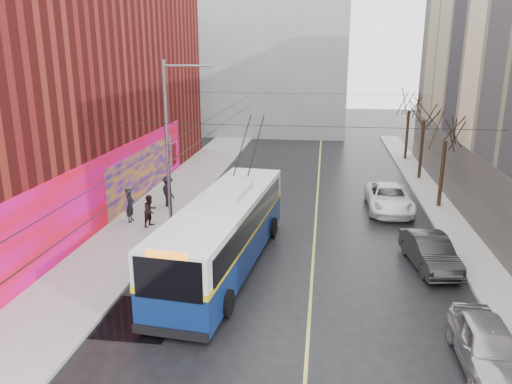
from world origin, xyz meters
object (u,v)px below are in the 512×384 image
parked_car_a (488,346)px  pedestrian_c (168,191)px  tree_mid (425,110)px  pedestrian_a (130,205)px  trolleybus (224,232)px  parked_car_c (389,198)px  tree_far (410,102)px  following_car (258,189)px  parked_car_b (430,252)px  tree_near (447,128)px  streetlight_pole (170,142)px  pedestrian_b (150,211)px

parked_car_a → pedestrian_c: (-14.56, 14.15, 0.37)m
tree_mid → pedestrian_a: tree_mid is taller
trolleybus → pedestrian_a: trolleybus is taller
parked_car_c → pedestrian_c: pedestrian_c is taller
tree_mid → parked_car_c: bearing=-111.7°
parked_car_a → pedestrian_a: 19.34m
tree_far → pedestrian_c: 23.66m
following_car → pedestrian_a: (-6.49, -5.59, 0.41)m
parked_car_b → tree_near: bearing=66.9°
tree_mid → following_car: bearing=-148.9°
streetlight_pole → pedestrian_b: 4.02m
tree_mid → following_car: tree_mid is taller
tree_near → pedestrian_b: size_ratio=3.61×
parked_car_b → following_car: 12.96m
tree_mid → tree_far: tree_mid is taller
tree_near → parked_car_a: size_ratio=1.47×
parked_car_c → pedestrian_b: 14.22m
tree_near → pedestrian_a: size_ratio=3.33×
trolleybus → parked_car_a: (9.46, -6.21, -0.94)m
tree_near → pedestrian_b: (-16.43, -6.03, -3.94)m
parked_car_c → following_car: (-8.17, 1.09, -0.07)m
tree_near → parked_car_b: size_ratio=1.44×
following_car → tree_mid: bearing=26.5°
tree_mid → parked_car_a: size_ratio=1.53×
tree_mid → parked_car_a: bearing=-94.9°
tree_near → tree_mid: tree_mid is taller
streetlight_pole → tree_near: 16.28m
trolleybus → tree_far: bearing=70.4°
tree_near → pedestrian_a: bearing=-163.1°
parked_car_a → following_car: size_ratio=1.05×
pedestrian_c → pedestrian_b: bearing=136.6°
tree_far → pedestrian_c: (-16.56, -16.41, -4.03)m
parked_car_b → pedestrian_b: pedestrian_b is taller
tree_near → trolleybus: 15.78m
parked_car_b → pedestrian_c: pedestrian_c is taller
streetlight_pole → parked_car_c: 13.63m
following_car → parked_car_a: bearing=-65.5°
streetlight_pole → pedestrian_c: size_ratio=4.69×
tree_near → pedestrian_b: tree_near is taller
tree_mid → pedestrian_b: size_ratio=3.77×
parked_car_b → following_car: (-9.03, 9.30, -0.03)m
parked_car_a → parked_car_c: size_ratio=0.78×
tree_near → parked_car_c: bearing=-163.7°
tree_near → following_car: bearing=179.1°
streetlight_pole → pedestrian_b: streetlight_pole is taller
following_car → pedestrian_b: bearing=-134.1°
streetlight_pole → pedestrian_b: size_ratio=5.07×
trolleybus → parked_car_b: bearing=13.1°
tree_far → tree_near: bearing=-90.0°
pedestrian_a → trolleybus: bearing=-131.0°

